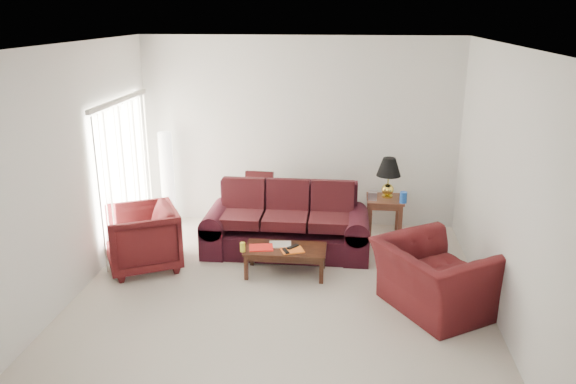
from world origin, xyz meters
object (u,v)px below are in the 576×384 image
object	(u,v)px
armchair_left	(142,238)
coffee_table	(285,261)
floor_lamp	(167,178)
sofa	(286,220)
end_table	(384,216)
armchair_right	(435,278)

from	to	relation	value
armchair_left	coffee_table	world-z (taller)	armchair_left
floor_lamp	armchair_left	xyz separation A→B (m)	(0.15, -1.66, -0.35)
sofa	end_table	size ratio (longest dim) A/B	3.89
sofa	armchair_left	distance (m)	2.02
floor_lamp	coffee_table	distance (m)	2.74
floor_lamp	armchair_right	world-z (taller)	floor_lamp
end_table	armchair_left	xyz separation A→B (m)	(-3.32, -1.54, 0.12)
floor_lamp	armchair_right	xyz separation A→B (m)	(3.93, -2.39, -0.37)
sofa	end_table	world-z (taller)	sofa
floor_lamp	armchair_left	size ratio (longest dim) A/B	1.65
floor_lamp	armchair_right	size ratio (longest dim) A/B	1.25
end_table	armchair_left	bearing A→B (deg)	-155.18
floor_lamp	coffee_table	world-z (taller)	floor_lamp
floor_lamp	armchair_right	bearing A→B (deg)	-31.33
armchair_left	sofa	bearing A→B (deg)	83.63
end_table	floor_lamp	xyz separation A→B (m)	(-3.47, 0.12, 0.47)
sofa	coffee_table	world-z (taller)	sofa
end_table	floor_lamp	size ratio (longest dim) A/B	0.39
end_table	floor_lamp	world-z (taller)	floor_lamp
end_table	armchair_left	world-z (taller)	armchair_left
end_table	armchair_left	distance (m)	3.66
floor_lamp	coffee_table	size ratio (longest dim) A/B	1.45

